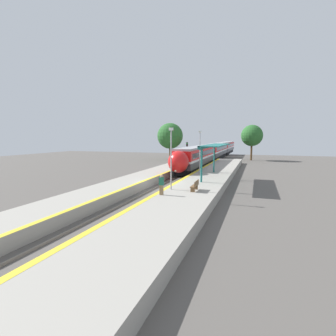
# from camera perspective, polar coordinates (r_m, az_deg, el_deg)

# --- Properties ---
(ground_plane) EXTENTS (120.00, 120.00, 0.00)m
(ground_plane) POSITION_cam_1_polar(r_m,az_deg,el_deg) (27.18, -2.08, -5.00)
(ground_plane) COLOR #56514C
(rail_left) EXTENTS (0.08, 90.00, 0.15)m
(rail_left) POSITION_cam_1_polar(r_m,az_deg,el_deg) (27.43, -3.49, -4.74)
(rail_left) COLOR slate
(rail_left) RESTS_ON ground_plane
(rail_right) EXTENTS (0.08, 90.00, 0.15)m
(rail_right) POSITION_cam_1_polar(r_m,az_deg,el_deg) (26.92, -0.65, -4.95)
(rail_right) COLOR slate
(rail_right) RESTS_ON ground_plane
(train) EXTENTS (2.77, 66.96, 3.95)m
(train) POSITION_cam_1_polar(r_m,az_deg,el_deg) (64.71, 10.43, 3.79)
(train) COLOR black
(train) RESTS_ON ground_plane
(platform_right) EXTENTS (4.92, 64.00, 0.91)m
(platform_right) POSITION_cam_1_polar(r_m,az_deg,el_deg) (25.94, 6.31, -4.58)
(platform_right) COLOR #9E998E
(platform_right) RESTS_ON ground_plane
(platform_left) EXTENTS (3.91, 64.00, 0.91)m
(platform_left) POSITION_cam_1_polar(r_m,az_deg,el_deg) (28.53, -8.75, -3.58)
(platform_left) COLOR #9E998E
(platform_left) RESTS_ON ground_plane
(platform_bench) EXTENTS (0.44, 1.61, 0.89)m
(platform_bench) POSITION_cam_1_polar(r_m,az_deg,el_deg) (22.82, 5.95, -3.78)
(platform_bench) COLOR brown
(platform_bench) RESTS_ON platform_right
(person_waiting) EXTENTS (0.36, 0.22, 1.65)m
(person_waiting) POSITION_cam_1_polar(r_m,az_deg,el_deg) (21.05, -1.44, -3.61)
(person_waiting) COLOR #7F6647
(person_waiting) RESTS_ON platform_right
(railway_signal) EXTENTS (0.28, 0.28, 4.61)m
(railway_signal) POSITION_cam_1_polar(r_m,az_deg,el_deg) (46.05, 4.16, 3.37)
(railway_signal) COLOR #59595E
(railway_signal) RESTS_ON ground_plane
(lamppost_near) EXTENTS (0.36, 0.20, 5.44)m
(lamppost_near) POSITION_cam_1_polar(r_m,az_deg,el_deg) (22.93, 0.68, 2.95)
(lamppost_near) COLOR #9E9EA3
(lamppost_near) RESTS_ON platform_right
(lamppost_mid) EXTENTS (0.36, 0.20, 5.44)m
(lamppost_mid) POSITION_cam_1_polar(r_m,az_deg,el_deg) (34.50, 6.94, 4.20)
(lamppost_mid) COLOR #9E9EA3
(lamppost_mid) RESTS_ON platform_right
(station_canopy) EXTENTS (2.02, 11.09, 3.77)m
(station_canopy) POSITION_cam_1_polar(r_m,az_deg,el_deg) (30.81, 9.93, 4.59)
(station_canopy) COLOR #1E6B66
(station_canopy) RESTS_ON platform_right
(background_tree_left) EXTENTS (6.19, 6.19, 8.85)m
(background_tree_left) POSITION_cam_1_polar(r_m,az_deg,el_deg) (63.63, 0.45, 6.99)
(background_tree_left) COLOR brown
(background_tree_left) RESTS_ON ground_plane
(background_tree_right) EXTENTS (4.99, 4.99, 8.34)m
(background_tree_right) POSITION_cam_1_polar(r_m,az_deg,el_deg) (64.87, 17.81, 6.73)
(background_tree_right) COLOR brown
(background_tree_right) RESTS_ON ground_plane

